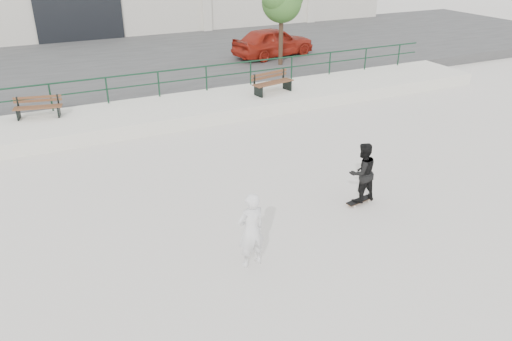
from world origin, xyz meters
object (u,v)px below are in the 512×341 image
skateboard (359,201)px  standing_skater (362,172)px  red_car (273,42)px  seated_skater (251,230)px  bench_left (38,107)px  bench_right (272,83)px

skateboard → standing_skater: 0.82m
red_car → seated_skater: (-8.55, -15.39, -0.41)m
bench_left → skateboard: bearing=-41.1°
bench_right → skateboard: (-1.78, -8.36, -0.84)m
skateboard → bench_right: bearing=68.2°
red_car → seated_skater: bearing=140.6°
red_car → standing_skater: (-4.88, -14.21, -0.37)m
bench_left → seated_skater: (3.31, -10.47, -0.02)m
bench_right → standing_skater: 8.55m
seated_skater → red_car: bearing=-124.4°
bench_right → standing_skater: standing_skater is taller
bench_left → bench_right: size_ratio=0.88×
bench_left → skateboard: (6.99, -9.29, -0.79)m
bench_left → red_car: size_ratio=0.37×
skateboard → red_car: bearing=61.2°
skateboard → seated_skater: bearing=-172.1°
red_car → skateboard: red_car is taller
bench_left → seated_skater: 10.98m
skateboard → seated_skater: 3.93m
bench_left → seated_skater: seated_skater is taller
bench_right → skateboard: bench_right is taller
standing_skater → skateboard: bearing=25.0°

